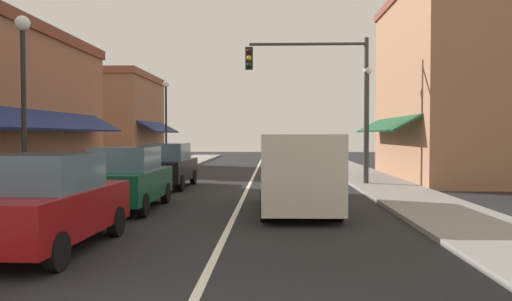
% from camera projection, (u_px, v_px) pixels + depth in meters
% --- Properties ---
extents(ground_plane, '(80.00, 80.00, 0.00)m').
position_uv_depth(ground_plane, '(250.00, 183.00, 22.02)').
color(ground_plane, black).
extents(sidewalk_left, '(2.60, 56.00, 0.12)m').
position_uv_depth(sidewalk_left, '(125.00, 181.00, 22.21)').
color(sidewalk_left, gray).
rests_on(sidewalk_left, ground).
extents(sidewalk_right, '(2.60, 56.00, 0.12)m').
position_uv_depth(sidewalk_right, '(377.00, 182.00, 21.83)').
color(sidewalk_right, gray).
rests_on(sidewalk_right, ground).
extents(lane_center_stripe, '(0.14, 52.00, 0.01)m').
position_uv_depth(lane_center_stripe, '(250.00, 183.00, 22.02)').
color(lane_center_stripe, silver).
rests_on(lane_center_stripe, ground).
extents(storefront_right_block, '(6.66, 10.20, 8.84)m').
position_uv_depth(storefront_right_block, '(455.00, 85.00, 23.55)').
color(storefront_right_block, '#9E6B4C').
rests_on(storefront_right_block, ground).
extents(storefront_far_left, '(6.19, 8.20, 5.95)m').
position_uv_depth(storefront_far_left, '(113.00, 121.00, 32.23)').
color(storefront_far_left, '#8E5B42').
rests_on(storefront_far_left, ground).
extents(parked_car_nearest_left, '(1.87, 4.15, 1.77)m').
position_uv_depth(parked_car_nearest_left, '(47.00, 203.00, 9.13)').
color(parked_car_nearest_left, maroon).
rests_on(parked_car_nearest_left, ground).
extents(parked_car_second_left, '(1.79, 4.10, 1.77)m').
position_uv_depth(parked_car_second_left, '(127.00, 178.00, 14.20)').
color(parked_car_second_left, '#0F4C33').
rests_on(parked_car_second_left, ground).
extents(parked_car_third_left, '(1.84, 4.13, 1.77)m').
position_uv_depth(parked_car_third_left, '(167.00, 166.00, 20.15)').
color(parked_car_third_left, black).
rests_on(parked_car_third_left, ground).
extents(van_in_lane, '(2.08, 5.22, 2.12)m').
position_uv_depth(van_in_lane, '(297.00, 170.00, 13.89)').
color(van_in_lane, beige).
rests_on(van_in_lane, ground).
extents(traffic_signal_mast_arm, '(5.02, 0.50, 6.07)m').
position_uv_depth(traffic_signal_mast_arm, '(326.00, 85.00, 20.64)').
color(traffic_signal_mast_arm, '#333333').
rests_on(traffic_signal_mast_arm, ground).
extents(street_lamp_left_near, '(0.36, 0.36, 5.00)m').
position_uv_depth(street_lamp_left_near, '(23.00, 84.00, 12.30)').
color(street_lamp_left_near, black).
rests_on(street_lamp_left_near, ground).
extents(street_lamp_right_mid, '(0.36, 0.36, 4.92)m').
position_uv_depth(street_lamp_right_mid, '(368.00, 106.00, 20.71)').
color(street_lamp_right_mid, black).
rests_on(street_lamp_right_mid, ground).
extents(street_lamp_left_far, '(0.36, 0.36, 5.13)m').
position_uv_depth(street_lamp_left_far, '(166.00, 111.00, 28.46)').
color(street_lamp_left_far, black).
rests_on(street_lamp_left_far, ground).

